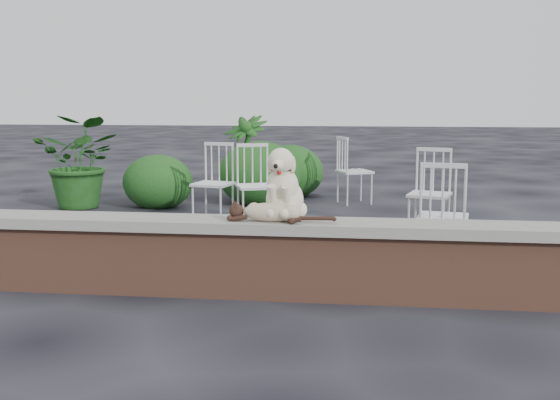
# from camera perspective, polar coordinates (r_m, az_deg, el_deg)

# --- Properties ---
(ground) EXTENTS (60.00, 60.00, 0.00)m
(ground) POSITION_cam_1_polar(r_m,az_deg,el_deg) (5.02, 7.28, -8.42)
(ground) COLOR black
(ground) RESTS_ON ground
(brick_wall) EXTENTS (6.00, 0.30, 0.50)m
(brick_wall) POSITION_cam_1_polar(r_m,az_deg,el_deg) (4.95, 7.33, -5.66)
(brick_wall) COLOR brown
(brick_wall) RESTS_ON ground
(capstone) EXTENTS (6.20, 0.40, 0.08)m
(capstone) POSITION_cam_1_polar(r_m,az_deg,el_deg) (4.88, 7.40, -2.36)
(capstone) COLOR slate
(capstone) RESTS_ON brick_wall
(dog) EXTENTS (0.42, 0.51, 0.55)m
(dog) POSITION_cam_1_polar(r_m,az_deg,el_deg) (4.95, 0.41, 1.54)
(dog) COLOR beige
(dog) RESTS_ON capstone
(cat) EXTENTS (0.96, 0.35, 0.16)m
(cat) POSITION_cam_1_polar(r_m,az_deg,el_deg) (4.84, -0.74, -0.94)
(cat) COLOR tan
(cat) RESTS_ON capstone
(chair_b) EXTENTS (0.66, 0.66, 0.94)m
(chair_b) POSITION_cam_1_polar(r_m,az_deg,el_deg) (7.99, -5.79, 1.50)
(chair_b) COLOR silver
(chair_b) RESTS_ON ground
(chair_c) EXTENTS (0.64, 0.64, 0.94)m
(chair_c) POSITION_cam_1_polar(r_m,az_deg,el_deg) (5.92, 13.82, -1.26)
(chair_c) COLOR silver
(chair_c) RESTS_ON ground
(chair_e) EXTENTS (0.74, 0.74, 0.94)m
(chair_e) POSITION_cam_1_polar(r_m,az_deg,el_deg) (9.36, 6.42, 2.55)
(chair_e) COLOR silver
(chair_e) RESTS_ON ground
(chair_a) EXTENTS (0.72, 0.72, 0.94)m
(chair_a) POSITION_cam_1_polar(r_m,az_deg,el_deg) (7.75, -2.11, 1.31)
(chair_a) COLOR silver
(chair_a) RESTS_ON ground
(chair_d) EXTENTS (0.69, 0.69, 0.94)m
(chair_d) POSITION_cam_1_polar(r_m,az_deg,el_deg) (7.26, 12.71, 0.60)
(chair_d) COLOR silver
(chair_d) RESTS_ON ground
(potted_plant_a) EXTENTS (1.16, 1.01, 1.25)m
(potted_plant_a) POSITION_cam_1_polar(r_m,az_deg,el_deg) (9.32, -16.69, 3.17)
(potted_plant_a) COLOR #1D4413
(potted_plant_a) RESTS_ON ground
(potted_plant_b) EXTENTS (0.91, 0.91, 1.21)m
(potted_plant_b) POSITION_cam_1_polar(r_m,az_deg,el_deg) (10.04, -2.99, 3.80)
(potted_plant_b) COLOR #1D4413
(potted_plant_b) RESTS_ON ground
(shrubbery) EXTENTS (2.65, 2.14, 0.93)m
(shrubbery) POSITION_cam_1_polar(r_m,az_deg,el_deg) (9.47, -2.94, 2.13)
(shrubbery) COLOR #1D4413
(shrubbery) RESTS_ON ground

